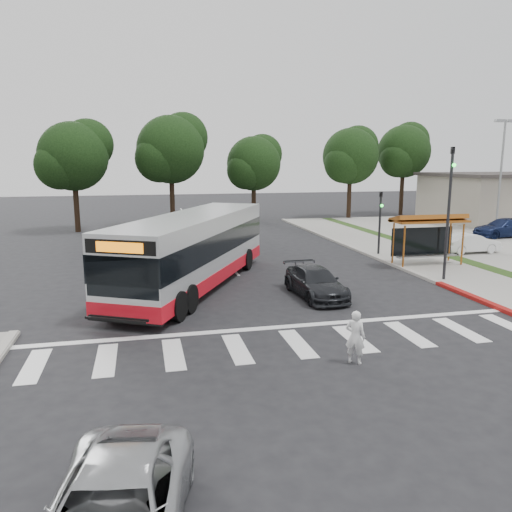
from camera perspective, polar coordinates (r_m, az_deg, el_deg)
name	(u,v)px	position (r m, az deg, el deg)	size (l,w,h in m)	color
ground	(261,302)	(21.09, 0.63, -5.27)	(140.00, 140.00, 0.00)	black
sidewalk_east	(403,255)	(32.40, 16.40, 0.09)	(4.00, 40.00, 0.12)	gray
curb_east	(373,256)	(31.47, 13.23, -0.03)	(0.30, 40.00, 0.15)	#9E9991
curb_east_red	(479,300)	(23.16, 24.16, -4.58)	(0.32, 6.00, 0.15)	maroon
commercial_building	(509,199)	(54.42, 26.92, 5.82)	(14.00, 10.00, 4.40)	gray
building_roof_cap	(511,175)	(54.31, 27.13, 8.29)	(14.60, 10.60, 0.30)	#383330
crosswalk_ladder	(298,343)	(16.52, 4.78, -9.93)	(18.00, 2.60, 0.01)	silver
bus_shelter	(428,224)	(29.50, 19.04, 3.43)	(4.20, 1.60, 2.86)	#9C531A
traffic_signal_ne_tall	(449,203)	(25.68, 21.22, 5.70)	(0.18, 0.37, 6.50)	black
traffic_signal_ne_short	(380,216)	(31.82, 14.00, 4.43)	(0.18, 0.37, 4.00)	black
lot_light_mid	(502,160)	(45.85, 26.30, 9.81)	(1.90, 0.35, 9.01)	gray
tree_ne_a	(351,155)	(52.12, 10.80, 11.24)	(6.16, 5.74, 9.30)	black
tree_ne_b	(404,151)	(57.04, 16.58, 11.47)	(6.16, 5.74, 10.02)	black
tree_north_a	(172,148)	(45.86, -9.63, 12.03)	(6.60, 6.15, 10.17)	black
tree_north_b	(254,163)	(48.97, -0.20, 10.61)	(5.72, 5.33, 8.43)	black
tree_north_c	(74,155)	(44.06, -20.07, 10.77)	(6.16, 5.74, 9.30)	black
transit_bus	(194,251)	(23.45, -7.07, 0.56)	(2.86, 13.19, 3.41)	#BBBDC0
pedestrian	(355,337)	(14.99, 11.28, -9.07)	(0.58, 0.38, 1.60)	white
dark_sedan	(315,282)	(21.92, 6.81, -3.01)	(1.78, 4.38, 1.27)	black
parked_car_1	(471,243)	(34.41, 23.32, 1.37)	(1.31, 3.76, 1.24)	white
parked_car_3	(504,228)	(42.67, 26.46, 2.91)	(1.97, 4.86, 1.41)	#141F47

